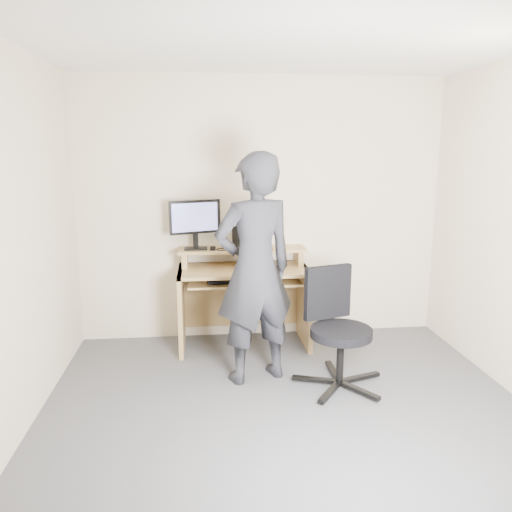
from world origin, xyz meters
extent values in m
plane|color=#595A5F|center=(0.00, 0.00, 0.00)|extent=(3.50, 3.50, 0.00)
cube|color=beige|center=(0.00, 1.75, 1.25)|extent=(3.50, 0.02, 2.50)
cube|color=white|center=(0.00, 0.00, 2.50)|extent=(3.50, 3.50, 0.02)
cube|color=tan|center=(-0.78, 1.45, 0.38)|extent=(0.04, 0.60, 0.75)
cube|color=tan|center=(0.38, 1.45, 0.38)|extent=(0.04, 0.60, 0.75)
cube|color=tan|center=(-0.20, 1.45, 0.73)|extent=(1.20, 0.60, 0.03)
cube|color=tan|center=(-0.20, 1.37, 0.64)|extent=(1.02, 0.38, 0.02)
cube|color=tan|center=(-0.74, 1.60, 0.82)|extent=(0.05, 0.28, 0.15)
cube|color=tan|center=(0.34, 1.60, 0.82)|extent=(0.05, 0.28, 0.15)
cube|color=tan|center=(-0.20, 1.60, 0.90)|extent=(1.20, 0.30, 0.02)
cube|color=tan|center=(-0.20, 1.74, 0.42)|extent=(1.20, 0.03, 0.65)
cube|color=black|center=(-0.64, 1.59, 0.92)|extent=(0.21, 0.14, 0.01)
cube|color=black|center=(-0.64, 1.61, 0.99)|extent=(0.05, 0.04, 0.14)
cube|color=black|center=(-0.64, 1.59, 1.21)|extent=(0.47, 0.19, 0.31)
cube|color=#7F86DC|center=(-0.64, 1.57, 1.21)|extent=(0.41, 0.15, 0.26)
cube|color=black|center=(-0.24, 1.63, 1.01)|extent=(0.11, 0.15, 0.20)
cylinder|color=silver|center=(-0.03, 1.62, 1.00)|extent=(0.08, 0.08, 0.17)
cube|color=black|center=(0.05, 1.55, 0.92)|extent=(0.08, 0.14, 0.01)
cube|color=black|center=(-0.48, 1.53, 0.93)|extent=(0.05, 0.05, 0.03)
torus|color=silver|center=(-0.29, 1.63, 0.92)|extent=(0.18, 0.18, 0.06)
cube|color=black|center=(-0.31, 1.36, 0.67)|extent=(0.47, 0.21, 0.03)
ellipsoid|color=black|center=(0.12, 1.35, 0.77)|extent=(0.10, 0.07, 0.04)
cube|color=black|center=(0.65, 0.58, 0.04)|extent=(0.36, 0.15, 0.03)
cube|color=black|center=(0.47, 0.71, 0.04)|extent=(0.05, 0.36, 0.03)
cube|color=black|center=(0.29, 0.58, 0.04)|extent=(0.36, 0.16, 0.03)
cube|color=black|center=(0.36, 0.37, 0.04)|extent=(0.25, 0.32, 0.03)
cube|color=black|center=(0.58, 0.37, 0.04)|extent=(0.25, 0.32, 0.03)
cylinder|color=black|center=(0.47, 0.52, 0.24)|extent=(0.06, 0.06, 0.38)
cylinder|color=black|center=(0.47, 0.52, 0.45)|extent=(0.48, 0.48, 0.07)
cube|color=black|center=(0.41, 0.72, 0.71)|extent=(0.40, 0.18, 0.43)
imported|color=black|center=(-0.17, 0.74, 0.91)|extent=(0.77, 0.63, 1.81)
camera|label=1|loc=(-0.56, -3.00, 1.83)|focal=35.00mm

